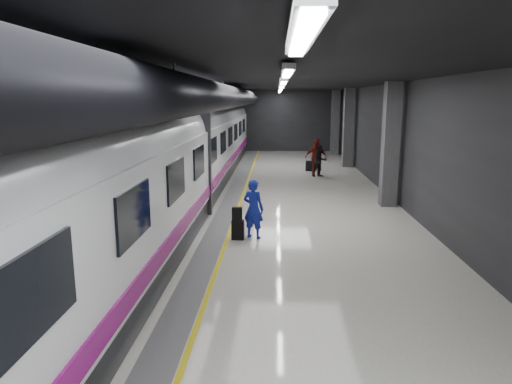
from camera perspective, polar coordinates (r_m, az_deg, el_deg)
ground at (r=15.25m, az=0.93°, el=-3.22°), size 40.00×40.00×0.00m
platform_hall at (r=15.72m, az=0.01°, el=10.27°), size 10.02×40.02×4.51m
train at (r=15.30m, az=-11.33°, el=4.50°), size 3.05×38.00×4.05m
traveler_main at (r=12.87m, az=-0.33°, el=-2.13°), size 0.73×0.62×1.69m
suitcase_main at (r=12.87m, az=-2.28°, el=-4.74°), size 0.35×0.23×0.56m
shoulder_bag at (r=12.72m, az=-2.38°, el=-2.75°), size 0.28×0.15×0.38m
traveler_far_a at (r=23.34m, az=7.98°, el=3.85°), size 0.97×0.88×1.61m
traveler_far_b at (r=23.58m, az=7.48°, el=4.31°), size 1.18×0.63×1.91m
suitcase_far at (r=25.24m, az=6.70°, el=3.25°), size 0.44×0.37×0.56m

